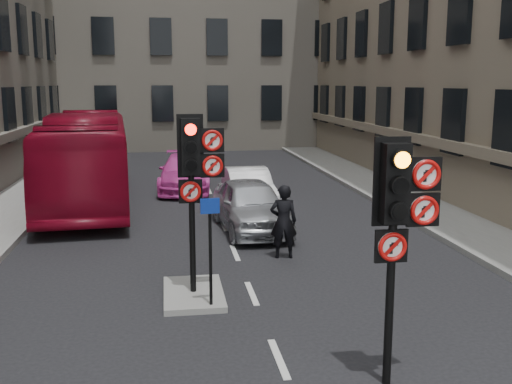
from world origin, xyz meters
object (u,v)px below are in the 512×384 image
object	(u,v)px
car_pink	(185,173)
info_sign	(210,237)
motorcycle	(254,213)
motorcyclist	(283,221)
bus_red	(87,158)
car_white	(248,188)
signal_near	(400,209)
car_silver	(251,205)
signal_far	(195,165)

from	to	relation	value
car_pink	info_sign	distance (m)	13.16
motorcycle	info_sign	bearing A→B (deg)	-103.05
info_sign	motorcyclist	bearing A→B (deg)	51.89
bus_red	car_white	bearing A→B (deg)	-22.25
signal_near	car_white	bearing A→B (deg)	91.66
car_white	car_silver	bearing A→B (deg)	-98.12
motorcyclist	info_sign	size ratio (longest dim) A/B	0.89
signal_far	car_pink	distance (m)	12.49
signal_far	car_white	distance (m)	9.14
info_sign	signal_near	bearing A→B (deg)	-59.23
car_white	bus_red	bearing A→B (deg)	160.56
motorcycle	motorcyclist	bearing A→B (deg)	-81.85
car_white	car_pink	world-z (taller)	car_pink
car_white	motorcycle	size ratio (longest dim) A/B	2.51
car_pink	motorcyclist	distance (m)	10.09
car_white	motorcyclist	world-z (taller)	motorcyclist
car_silver	motorcyclist	size ratio (longest dim) A/B	2.41
signal_near	info_sign	distance (m)	4.14
motorcycle	car_pink	bearing A→B (deg)	107.35
bus_red	motorcyclist	size ratio (longest dim) A/B	6.28
signal_near	signal_far	distance (m)	4.77
signal_near	info_sign	world-z (taller)	signal_near
car_pink	info_sign	size ratio (longest dim) A/B	2.36
info_sign	car_pink	bearing A→B (deg)	84.17
car_silver	motorcyclist	world-z (taller)	motorcyclist
signal_far	motorcyclist	world-z (taller)	signal_far
bus_red	motorcyclist	distance (m)	9.81
bus_red	signal_far	bearing A→B (deg)	-76.35
car_pink	motorcyclist	size ratio (longest dim) A/B	2.66
info_sign	motorcycle	bearing A→B (deg)	68.26
car_silver	info_sign	xyz separation A→B (m)	(-1.64, -6.15, 0.70)
car_pink	info_sign	world-z (taller)	info_sign
signal_far	bus_red	size ratio (longest dim) A/B	0.31
car_white	car_pink	xyz separation A→B (m)	(-2.07, 3.70, 0.03)
signal_far	info_sign	xyz separation A→B (m)	(0.21, -0.81, -1.24)
signal_near	motorcycle	size ratio (longest dim) A/B	2.19
signal_near	car_white	distance (m)	12.77
car_white	info_sign	distance (m)	9.68
info_sign	signal_far	bearing A→B (deg)	98.75
car_pink	motorcyclist	world-z (taller)	motorcyclist
signal_near	car_pink	xyz separation A→B (m)	(-2.43, 16.33, -1.87)
car_pink	bus_red	bearing A→B (deg)	-148.44
signal_near	bus_red	size ratio (longest dim) A/B	0.31
signal_near	signal_far	xyz separation A→B (m)	(-2.60, 4.00, 0.12)
car_pink	signal_near	bearing A→B (deg)	-77.84
car_white	car_pink	bearing A→B (deg)	117.69
motorcyclist	signal_near	bearing A→B (deg)	98.76
car_pink	signal_far	bearing A→B (deg)	-87.09
car_pink	motorcycle	bearing A→B (deg)	-71.63
signal_near	motorcycle	distance (m)	9.69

